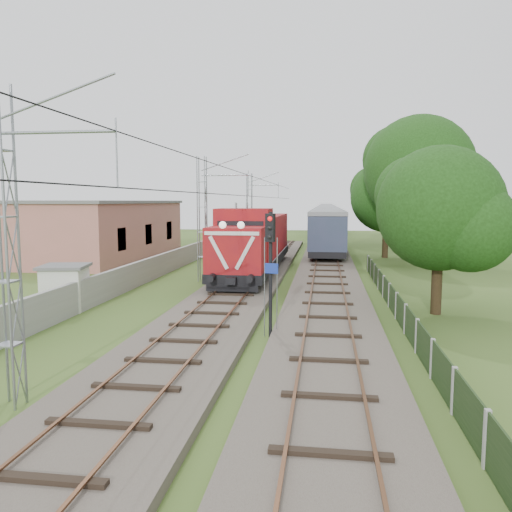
# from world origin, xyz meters

# --- Properties ---
(ground) EXTENTS (140.00, 140.00, 0.00)m
(ground) POSITION_xyz_m (0.00, 0.00, 0.00)
(ground) COLOR #384F1D
(ground) RESTS_ON ground
(track_main) EXTENTS (4.20, 70.00, 0.45)m
(track_main) POSITION_xyz_m (0.00, 7.00, 0.18)
(track_main) COLOR #6B6054
(track_main) RESTS_ON ground
(track_side) EXTENTS (4.20, 80.00, 0.45)m
(track_side) POSITION_xyz_m (5.00, 20.00, 0.18)
(track_side) COLOR #6B6054
(track_side) RESTS_ON ground
(catenary) EXTENTS (3.31, 70.00, 8.00)m
(catenary) POSITION_xyz_m (-2.95, 12.00, 4.05)
(catenary) COLOR gray
(catenary) RESTS_ON ground
(boundary_wall) EXTENTS (0.25, 40.00, 1.50)m
(boundary_wall) POSITION_xyz_m (-6.50, 12.00, 0.75)
(boundary_wall) COLOR #9E9E99
(boundary_wall) RESTS_ON ground
(station_building) EXTENTS (8.40, 20.40, 5.22)m
(station_building) POSITION_xyz_m (-15.00, 24.00, 2.63)
(station_building) COLOR #B56A61
(station_building) RESTS_ON ground
(fence) EXTENTS (0.12, 32.00, 1.20)m
(fence) POSITION_xyz_m (8.00, 3.00, 0.60)
(fence) COLOR black
(fence) RESTS_ON ground
(locomotive) EXTENTS (3.22, 18.39, 4.67)m
(locomotive) POSITION_xyz_m (0.00, 15.27, 2.37)
(locomotive) COLOR black
(locomotive) RESTS_ON ground
(coach_rake) EXTENTS (3.18, 118.87, 3.68)m
(coach_rake) POSITION_xyz_m (5.00, 79.67, 2.62)
(coach_rake) COLOR black
(coach_rake) RESTS_ON ground
(signal_post) EXTENTS (0.52, 0.41, 4.78)m
(signal_post) POSITION_xyz_m (2.82, -0.80, 3.28)
(signal_post) COLOR black
(signal_post) RESTS_ON ground
(relay_hut) EXTENTS (2.47, 2.47, 2.17)m
(relay_hut) POSITION_xyz_m (-7.40, 2.70, 1.10)
(relay_hut) COLOR silver
(relay_hut) RESTS_ON ground
(tree_a) EXTENTS (5.92, 5.64, 7.68)m
(tree_a) POSITION_xyz_m (10.01, 4.26, 4.79)
(tree_a) COLOR #3D2A19
(tree_a) RESTS_ON ground
(tree_b) EXTENTS (9.42, 8.97, 12.21)m
(tree_b) POSITION_xyz_m (12.52, 23.81, 7.62)
(tree_b) COLOR #3D2A19
(tree_b) RESTS_ON ground
(tree_c) EXTENTS (6.80, 6.47, 8.81)m
(tree_c) POSITION_xyz_m (10.37, 27.51, 5.50)
(tree_c) COLOR #3D2A19
(tree_c) RESTS_ON ground
(tree_d) EXTENTS (7.28, 6.94, 9.44)m
(tree_d) POSITION_xyz_m (13.90, 40.63, 5.89)
(tree_d) COLOR #3D2A19
(tree_d) RESTS_ON ground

